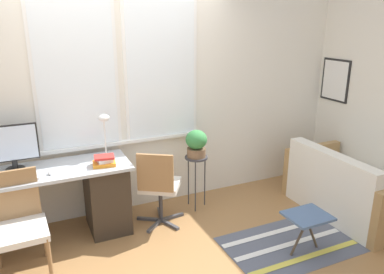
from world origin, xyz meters
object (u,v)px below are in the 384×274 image
(couch_loveseat, at_px, (348,191))
(potted_plant, at_px, (196,143))
(monitor, at_px, (12,146))
(mouse, at_px, (50,173))
(desk_lamp, at_px, (104,126))
(office_chair_swivel, at_px, (159,185))
(book_stack, at_px, (104,161))
(keyboard, at_px, (14,180))
(desk_chair_wooden, at_px, (18,223))
(plant_stand, at_px, (196,163))
(folding_stool, at_px, (307,218))

(couch_loveseat, height_order, potted_plant, potted_plant)
(monitor, distance_m, potted_plant, 1.89)
(mouse, distance_m, potted_plant, 1.60)
(monitor, relative_size, mouse, 7.03)
(desk_lamp, relative_size, office_chair_swivel, 0.53)
(monitor, xyz_separation_m, book_stack, (0.81, -0.25, -0.19))
(keyboard, xyz_separation_m, potted_plant, (1.90, 0.17, 0.03))
(mouse, height_order, office_chair_swivel, office_chair_swivel)
(desk_lamp, distance_m, office_chair_swivel, 0.84)
(couch_loveseat, distance_m, potted_plant, 1.83)
(keyboard, height_order, book_stack, book_stack)
(book_stack, xyz_separation_m, desk_chair_wooden, (-0.83, -0.29, -0.33))
(mouse, xyz_separation_m, desk_lamp, (0.59, 0.27, 0.32))
(monitor, distance_m, couch_loveseat, 3.62)
(book_stack, bearing_deg, mouse, -177.98)
(keyboard, bearing_deg, plant_stand, 5.13)
(plant_stand, bearing_deg, monitor, 176.65)
(desk_chair_wooden, xyz_separation_m, office_chair_swivel, (1.37, 0.23, -0.01))
(plant_stand, bearing_deg, folding_stool, -65.60)
(monitor, height_order, plant_stand, monitor)
(book_stack, relative_size, desk_chair_wooden, 0.27)
(desk_chair_wooden, bearing_deg, monitor, 85.62)
(desk_chair_wooden, bearing_deg, couch_loveseat, -8.84)
(mouse, relative_size, desk_chair_wooden, 0.07)
(monitor, height_order, desk_lamp, desk_lamp)
(keyboard, height_order, potted_plant, potted_plant)
(mouse, height_order, couch_loveseat, mouse)
(monitor, bearing_deg, plant_stand, -3.35)
(book_stack, distance_m, desk_chair_wooden, 0.94)
(desk_lamp, distance_m, potted_plant, 1.05)
(monitor, relative_size, book_stack, 1.94)
(desk_lamp, xyz_separation_m, couch_loveseat, (2.53, -0.95, -0.83))
(keyboard, distance_m, folding_stool, 2.73)
(monitor, relative_size, desk_lamp, 1.02)
(mouse, distance_m, office_chair_swivel, 1.10)
(potted_plant, bearing_deg, desk_chair_wooden, -167.32)
(desk_chair_wooden, height_order, plant_stand, desk_chair_wooden)
(keyboard, bearing_deg, book_stack, 2.37)
(book_stack, relative_size, plant_stand, 0.38)
(book_stack, xyz_separation_m, couch_loveseat, (2.61, -0.71, -0.54))
(desk_chair_wooden, bearing_deg, folding_stool, -20.43)
(office_chair_swivel, bearing_deg, potted_plant, -127.28)
(book_stack, relative_size, folding_stool, 0.60)
(monitor, distance_m, mouse, 0.45)
(desk_chair_wooden, distance_m, plant_stand, 1.95)
(mouse, xyz_separation_m, plant_stand, (1.59, 0.15, -0.21))
(mouse, bearing_deg, desk_chair_wooden, -139.07)
(desk_chair_wooden, relative_size, plant_stand, 1.41)
(book_stack, bearing_deg, couch_loveseat, -15.18)
(keyboard, relative_size, desk_lamp, 0.91)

